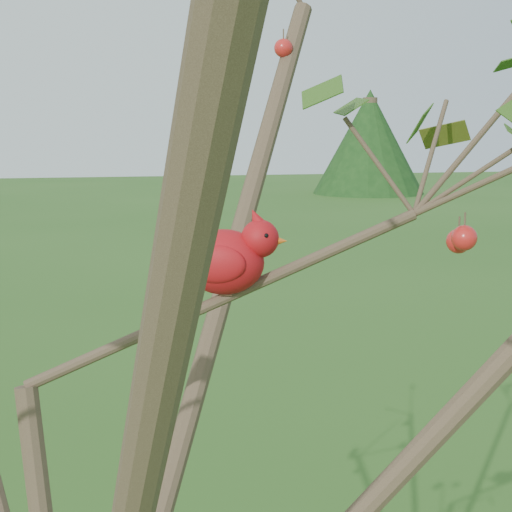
# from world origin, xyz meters

# --- Properties ---
(crabapple_tree) EXTENTS (2.35, 2.05, 2.95)m
(crabapple_tree) POSITION_xyz_m (0.03, -0.02, 2.12)
(crabapple_tree) COLOR #3B2D20
(crabapple_tree) RESTS_ON ground
(cardinal) EXTENTS (0.20, 0.13, 0.15)m
(cardinal) POSITION_xyz_m (0.26, 0.07, 2.14)
(cardinal) COLOR red
(cardinal) RESTS_ON ground
(distant_trees) EXTENTS (45.59, 11.67, 3.85)m
(distant_trees) POSITION_xyz_m (0.35, 23.88, 1.64)
(distant_trees) COLOR #3B2D20
(distant_trees) RESTS_ON ground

